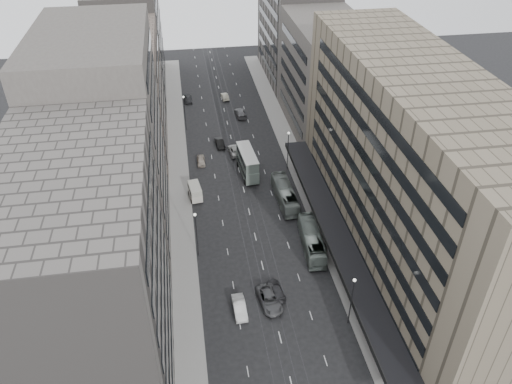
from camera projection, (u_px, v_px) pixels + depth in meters
ground at (272, 304)px, 71.18m from camera, size 220.00×220.00×0.00m
sidewalk_right at (296, 161)px, 103.02m from camera, size 4.00×125.00×0.15m
sidewalk_left at (179, 171)px, 99.91m from camera, size 4.00×125.00×0.15m
department_store at (410, 173)px, 71.85m from camera, size 19.20×60.00×30.00m
building_right_mid at (326, 77)px, 109.13m from camera, size 15.00×28.00×24.00m
building_right_far at (296, 27)px, 132.24m from camera, size 15.00×32.00×28.00m
building_left_a at (91, 287)px, 53.32m from camera, size 15.00×28.00×30.00m
building_left_b at (108, 146)px, 74.01m from camera, size 15.00×26.00×34.00m
building_left_c at (123, 99)px, 98.42m from camera, size 15.00×28.00×25.00m
building_left_d at (130, 38)px, 124.25m from camera, size 15.00×38.00×28.00m
lamp_right_near at (352, 296)px, 65.41m from camera, size 0.44×0.44×8.32m
lamp_right_far at (288, 146)px, 97.75m from camera, size 0.44×0.44×8.32m
lamp_left_near at (196, 230)px, 76.64m from camera, size 0.44×0.44×8.32m
lamp_left_far at (184, 109)px, 111.42m from camera, size 0.44×0.44×8.32m
bus_near at (312, 240)px, 80.07m from camera, size 3.63×11.94×3.28m
bus_far at (285, 194)px, 90.48m from camera, size 3.12×11.86×3.28m
double_decker at (248, 163)px, 97.41m from camera, size 3.45×9.48×5.09m
panel_van at (195, 191)px, 91.49m from camera, size 2.64×4.63×2.77m
sedan_1 at (239, 307)px, 69.57m from camera, size 1.85×4.91×1.60m
sedan_2 at (269, 299)px, 70.74m from camera, size 3.47×6.23×1.65m
sedan_3 at (276, 290)px, 72.33m from camera, size 2.53×5.06×1.41m
sedan_4 at (201, 161)px, 101.94m from camera, size 1.68×4.07×1.38m
sedan_5 at (220, 143)px, 107.75m from camera, size 2.04×4.69×1.50m
sedan_6 at (235, 150)px, 105.25m from camera, size 3.03×5.70×1.52m
sedan_7 at (240, 113)px, 119.66m from camera, size 2.64×5.83×1.66m
sedan_8 at (188, 99)px, 126.33m from camera, size 1.95×4.65×1.57m
sedan_9 at (225, 96)px, 127.76m from camera, size 1.89×4.44×1.43m
pedestrian at (380, 346)px, 63.83m from camera, size 0.80×0.62×1.95m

